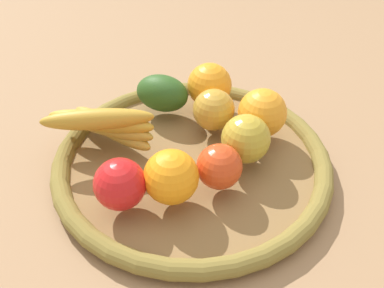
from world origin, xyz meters
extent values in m
plane|color=#9A7450|center=(0.00, 0.00, 0.00)|extent=(2.40, 2.40, 0.00)
cylinder|color=olive|center=(0.00, 0.00, 0.01)|extent=(0.42, 0.42, 0.02)
torus|color=olive|center=(0.00, 0.00, 0.02)|extent=(0.44, 0.44, 0.03)
sphere|color=#BD8C2E|center=(-0.07, -0.03, 0.07)|extent=(0.09, 0.09, 0.07)
ellipsoid|color=#B18E33|center=(0.08, -0.12, 0.05)|extent=(0.07, 0.17, 0.03)
ellipsoid|color=#B49033|center=(0.09, -0.11, 0.06)|extent=(0.11, 0.17, 0.03)
ellipsoid|color=gold|center=(0.10, -0.11, 0.08)|extent=(0.14, 0.15, 0.03)
ellipsoid|color=#B98A28|center=(0.11, -0.09, 0.09)|extent=(0.16, 0.12, 0.03)
sphere|color=orange|center=(-0.12, 0.03, 0.07)|extent=(0.11, 0.11, 0.08)
sphere|color=red|center=(0.01, 0.08, 0.07)|extent=(0.08, 0.08, 0.07)
sphere|color=orange|center=(0.08, 0.06, 0.07)|extent=(0.11, 0.11, 0.08)
ellipsoid|color=#294F1C|center=(-0.03, -0.13, 0.06)|extent=(0.10, 0.11, 0.06)
sphere|color=gold|center=(-0.06, 0.06, 0.07)|extent=(0.11, 0.11, 0.08)
sphere|color=red|center=(0.14, 0.02, 0.07)|extent=(0.09, 0.09, 0.07)
sphere|color=orange|center=(-0.11, -0.09, 0.07)|extent=(0.09, 0.09, 0.08)
camera|label=1|loc=(0.33, 0.43, 0.50)|focal=42.83mm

